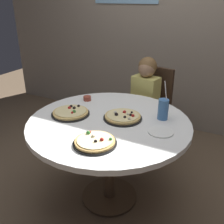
# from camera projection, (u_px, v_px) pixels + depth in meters

# --- Properties ---
(ground_plane) EXTENTS (8.00, 8.00, 0.00)m
(ground_plane) POSITION_uv_depth(u_px,v_px,m) (109.00, 196.00, 2.26)
(ground_plane) COLOR brown
(wall_with_window) EXTENTS (5.20, 0.14, 2.90)m
(wall_with_window) POSITION_uv_depth(u_px,v_px,m) (176.00, 12.00, 3.03)
(wall_with_window) COLOR gray
(wall_with_window) RESTS_ON ground_plane
(dining_table) EXTENTS (1.24, 1.24, 0.75)m
(dining_table) POSITION_uv_depth(u_px,v_px,m) (109.00, 131.00, 1.99)
(dining_table) COLOR white
(dining_table) RESTS_ON ground_plane
(chair_wooden) EXTENTS (0.47, 0.47, 0.95)m
(chair_wooden) POSITION_uv_depth(u_px,v_px,m) (150.00, 107.00, 2.76)
(chair_wooden) COLOR #382619
(chair_wooden) RESTS_ON ground_plane
(diner_child) EXTENTS (0.32, 0.43, 1.08)m
(diner_child) POSITION_uv_depth(u_px,v_px,m) (140.00, 116.00, 2.65)
(diner_child) COLOR #3F4766
(diner_child) RESTS_ON ground_plane
(pizza_veggie) EXTENTS (0.31, 0.31, 0.05)m
(pizza_veggie) POSITION_uv_depth(u_px,v_px,m) (71.00, 113.00, 2.05)
(pizza_veggie) COLOR black
(pizza_veggie) RESTS_ON dining_table
(pizza_cheese) EXTENTS (0.30, 0.30, 0.05)m
(pizza_cheese) POSITION_uv_depth(u_px,v_px,m) (123.00, 117.00, 1.98)
(pizza_cheese) COLOR black
(pizza_cheese) RESTS_ON dining_table
(pizza_pepperoni) EXTENTS (0.28, 0.28, 0.05)m
(pizza_pepperoni) POSITION_uv_depth(u_px,v_px,m) (95.00, 142.00, 1.63)
(pizza_pepperoni) COLOR black
(pizza_pepperoni) RESTS_ON dining_table
(soda_cup) EXTENTS (0.08, 0.08, 0.31)m
(soda_cup) POSITION_uv_depth(u_px,v_px,m) (163.00, 109.00, 1.95)
(soda_cup) COLOR #3F72B2
(soda_cup) RESTS_ON dining_table
(sauce_bowl) EXTENTS (0.07, 0.07, 0.04)m
(sauce_bowl) POSITION_uv_depth(u_px,v_px,m) (87.00, 98.00, 2.32)
(sauce_bowl) COLOR brown
(sauce_bowl) RESTS_ON dining_table
(plate_small) EXTENTS (0.18, 0.18, 0.01)m
(plate_small) POSITION_uv_depth(u_px,v_px,m) (161.00, 132.00, 1.78)
(plate_small) COLOR white
(plate_small) RESTS_ON dining_table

